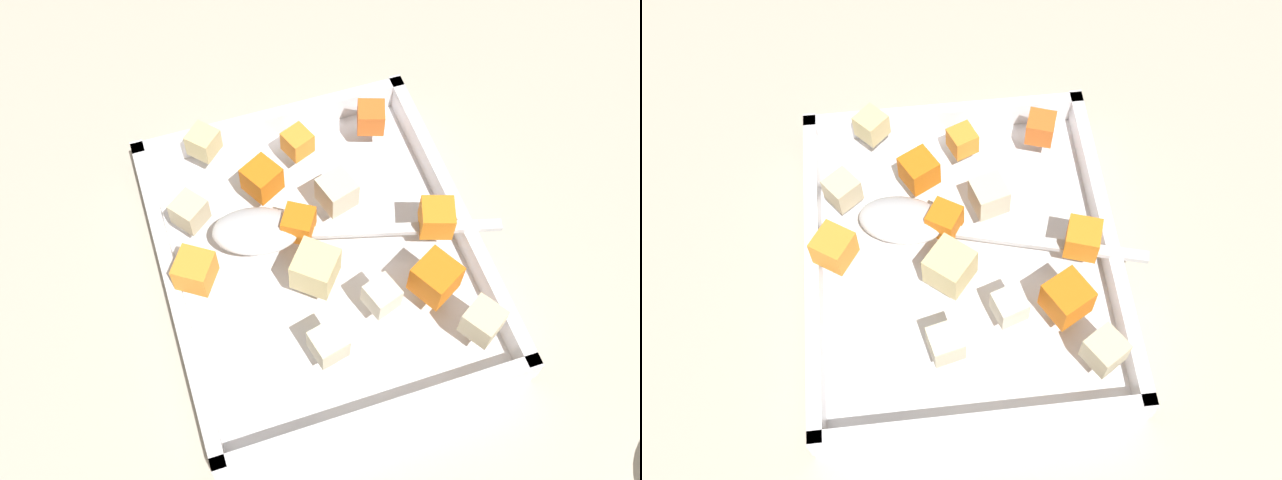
% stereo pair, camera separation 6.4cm
% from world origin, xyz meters
% --- Properties ---
extents(ground_plane, '(4.00, 4.00, 0.00)m').
position_xyz_m(ground_plane, '(0.00, 0.00, 0.00)').
color(ground_plane, '#BCB29E').
extents(baking_dish, '(0.32, 0.27, 0.04)m').
position_xyz_m(baking_dish, '(-0.00, 0.01, 0.01)').
color(baking_dish, silver).
rests_on(baking_dish, ground_plane).
extents(carrot_chunk_corner_ne, '(0.04, 0.04, 0.03)m').
position_xyz_m(carrot_chunk_corner_ne, '(0.02, 0.03, 0.06)').
color(carrot_chunk_corner_ne, orange).
rests_on(carrot_chunk_corner_ne, baking_dish).
extents(carrot_chunk_mid_left, '(0.04, 0.04, 0.03)m').
position_xyz_m(carrot_chunk_mid_left, '(0.07, 0.04, 0.06)').
color(carrot_chunk_mid_left, orange).
rests_on(carrot_chunk_mid_left, baking_dish).
extents(carrot_chunk_near_spoon, '(0.04, 0.04, 0.03)m').
position_xyz_m(carrot_chunk_near_spoon, '(-0.00, 0.12, 0.06)').
color(carrot_chunk_near_spoon, orange).
rests_on(carrot_chunk_near_spoon, baking_dish).
extents(carrot_chunk_near_left, '(0.03, 0.03, 0.02)m').
position_xyz_m(carrot_chunk_near_left, '(0.10, -0.00, 0.05)').
color(carrot_chunk_near_left, orange).
rests_on(carrot_chunk_near_left, baking_dish).
extents(carrot_chunk_center, '(0.03, 0.03, 0.03)m').
position_xyz_m(carrot_chunk_center, '(0.11, -0.07, 0.06)').
color(carrot_chunk_center, orange).
rests_on(carrot_chunk_center, baking_dish).
extents(carrot_chunk_heap_top, '(0.04, 0.04, 0.03)m').
position_xyz_m(carrot_chunk_heap_top, '(-0.01, -0.09, 0.06)').
color(carrot_chunk_heap_top, orange).
rests_on(carrot_chunk_heap_top, baking_dish).
extents(carrot_chunk_front_center, '(0.04, 0.04, 0.03)m').
position_xyz_m(carrot_chunk_front_center, '(-0.07, -0.07, 0.06)').
color(carrot_chunk_front_center, orange).
rests_on(carrot_chunk_front_center, baking_dish).
extents(potato_chunk_near_right, '(0.05, 0.05, 0.03)m').
position_xyz_m(potato_chunk_near_right, '(-0.03, 0.03, 0.06)').
color(potato_chunk_near_right, '#E0CC89').
rests_on(potato_chunk_near_right, baking_dish).
extents(potato_chunk_corner_nw, '(0.03, 0.03, 0.02)m').
position_xyz_m(potato_chunk_corner_nw, '(0.13, 0.08, 0.06)').
color(potato_chunk_corner_nw, '#E0CC89').
rests_on(potato_chunk_corner_nw, baking_dish).
extents(potato_chunk_back_center, '(0.03, 0.03, 0.03)m').
position_xyz_m(potato_chunk_back_center, '(-0.10, 0.04, 0.06)').
color(potato_chunk_back_center, beige).
rests_on(potato_chunk_back_center, baking_dish).
extents(potato_chunk_far_right, '(0.04, 0.04, 0.03)m').
position_xyz_m(potato_chunk_far_right, '(-0.12, -0.09, 0.06)').
color(potato_chunk_far_right, beige).
rests_on(potato_chunk_far_right, baking_dish).
extents(potato_chunk_rim_edge, '(0.04, 0.04, 0.03)m').
position_xyz_m(potato_chunk_rim_edge, '(0.06, 0.11, 0.06)').
color(potato_chunk_rim_edge, beige).
rests_on(potato_chunk_rim_edge, baking_dish).
extents(parsnip_chunk_corner_sw, '(0.04, 0.04, 0.03)m').
position_xyz_m(parsnip_chunk_corner_sw, '(0.04, -0.02, 0.06)').
color(parsnip_chunk_corner_sw, beige).
rests_on(parsnip_chunk_corner_sw, baking_dish).
extents(parsnip_chunk_corner_se, '(0.03, 0.03, 0.02)m').
position_xyz_m(parsnip_chunk_corner_se, '(-0.07, -0.02, 0.06)').
color(parsnip_chunk_corner_se, silver).
rests_on(parsnip_chunk_corner_se, baking_dish).
extents(serving_spoon, '(0.09, 0.25, 0.02)m').
position_xyz_m(serving_spoon, '(0.02, 0.05, 0.05)').
color(serving_spoon, silver).
rests_on(serving_spoon, baking_dish).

